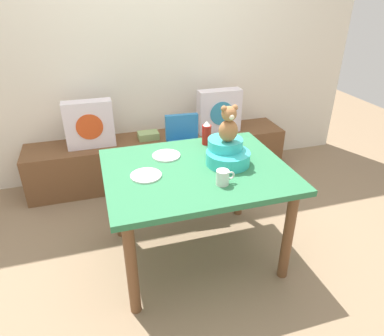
{
  "coord_description": "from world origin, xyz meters",
  "views": [
    {
      "loc": [
        -0.62,
        -1.95,
        1.84
      ],
      "look_at": [
        0.0,
        0.1,
        0.69
      ],
      "focal_mm": 32.48,
      "sensor_mm": 36.0,
      "label": 1
    }
  ],
  "objects_px": {
    "pillow_floral_right": "(219,111)",
    "teddy_bear": "(229,125)",
    "pillow_floral_left": "(89,124)",
    "book_stack": "(148,135)",
    "dinner_plate_far": "(146,175)",
    "dinner_plate_near": "(166,156)",
    "ketchup_bottle": "(207,133)",
    "coffee_mug": "(223,177)",
    "infant_seat_teal": "(227,153)",
    "highchair": "(185,148)",
    "dining_table": "(196,182)"
  },
  "relations": [
    {
      "from": "book_stack",
      "to": "dinner_plate_far",
      "type": "xyz_separation_m",
      "value": [
        -0.23,
        -1.24,
        0.25
      ]
    },
    {
      "from": "pillow_floral_left",
      "to": "dining_table",
      "type": "height_order",
      "value": "pillow_floral_left"
    },
    {
      "from": "book_stack",
      "to": "teddy_bear",
      "type": "bearing_deg",
      "value": -74.4
    },
    {
      "from": "highchair",
      "to": "infant_seat_teal",
      "type": "height_order",
      "value": "infant_seat_teal"
    },
    {
      "from": "pillow_floral_right",
      "to": "highchair",
      "type": "xyz_separation_m",
      "value": [
        -0.48,
        -0.42,
        -0.16
      ]
    },
    {
      "from": "coffee_mug",
      "to": "pillow_floral_right",
      "type": "bearing_deg",
      "value": 70.06
    },
    {
      "from": "dining_table",
      "to": "coffee_mug",
      "type": "xyz_separation_m",
      "value": [
        0.09,
        -0.25,
        0.15
      ]
    },
    {
      "from": "dinner_plate_near",
      "to": "dinner_plate_far",
      "type": "xyz_separation_m",
      "value": [
        -0.19,
        -0.25,
        0.0
      ]
    },
    {
      "from": "ketchup_bottle",
      "to": "dinner_plate_near",
      "type": "height_order",
      "value": "ketchup_bottle"
    },
    {
      "from": "pillow_floral_right",
      "to": "coffee_mug",
      "type": "bearing_deg",
      "value": -109.94
    },
    {
      "from": "pillow_floral_left",
      "to": "coffee_mug",
      "type": "relative_size",
      "value": 3.67
    },
    {
      "from": "pillow_floral_right",
      "to": "dinner_plate_far",
      "type": "xyz_separation_m",
      "value": [
        -0.96,
        -1.22,
        0.07
      ]
    },
    {
      "from": "book_stack",
      "to": "coffee_mug",
      "type": "distance_m",
      "value": 1.52
    },
    {
      "from": "infant_seat_teal",
      "to": "pillow_floral_left",
      "type": "bearing_deg",
      "value": 126.51
    },
    {
      "from": "teddy_bear",
      "to": "dinner_plate_near",
      "type": "bearing_deg",
      "value": 150.33
    },
    {
      "from": "teddy_bear",
      "to": "pillow_floral_right",
      "type": "bearing_deg",
      "value": 71.58
    },
    {
      "from": "book_stack",
      "to": "coffee_mug",
      "type": "height_order",
      "value": "coffee_mug"
    },
    {
      "from": "coffee_mug",
      "to": "dinner_plate_far",
      "type": "relative_size",
      "value": 0.6
    },
    {
      "from": "pillow_floral_left",
      "to": "dinner_plate_far",
      "type": "xyz_separation_m",
      "value": [
        0.32,
        -1.22,
        0.07
      ]
    },
    {
      "from": "pillow_floral_left",
      "to": "pillow_floral_right",
      "type": "xyz_separation_m",
      "value": [
        1.28,
        0.0,
        0.0
      ]
    },
    {
      "from": "book_stack",
      "to": "coffee_mug",
      "type": "xyz_separation_m",
      "value": [
        0.21,
        -1.48,
        0.29
      ]
    },
    {
      "from": "dinner_plate_near",
      "to": "ketchup_bottle",
      "type": "bearing_deg",
      "value": 19.9
    },
    {
      "from": "ketchup_bottle",
      "to": "dinner_plate_near",
      "type": "bearing_deg",
      "value": -160.1
    },
    {
      "from": "infant_seat_teal",
      "to": "ketchup_bottle",
      "type": "bearing_deg",
      "value": 95.37
    },
    {
      "from": "teddy_bear",
      "to": "highchair",
      "type": "bearing_deg",
      "value": 96.24
    },
    {
      "from": "highchair",
      "to": "teddy_bear",
      "type": "distance_m",
      "value": 0.93
    },
    {
      "from": "pillow_floral_right",
      "to": "teddy_bear",
      "type": "bearing_deg",
      "value": -108.42
    },
    {
      "from": "dinner_plate_near",
      "to": "dinner_plate_far",
      "type": "relative_size",
      "value": 1.0
    },
    {
      "from": "infant_seat_teal",
      "to": "dinner_plate_near",
      "type": "height_order",
      "value": "infant_seat_teal"
    },
    {
      "from": "highchair",
      "to": "book_stack",
      "type": "bearing_deg",
      "value": 120.18
    },
    {
      "from": "pillow_floral_left",
      "to": "book_stack",
      "type": "height_order",
      "value": "pillow_floral_left"
    },
    {
      "from": "infant_seat_teal",
      "to": "dinner_plate_near",
      "type": "relative_size",
      "value": 1.65
    },
    {
      "from": "infant_seat_teal",
      "to": "coffee_mug",
      "type": "bearing_deg",
      "value": -116.39
    },
    {
      "from": "pillow_floral_right",
      "to": "teddy_bear",
      "type": "distance_m",
      "value": 1.3
    },
    {
      "from": "coffee_mug",
      "to": "dinner_plate_far",
      "type": "bearing_deg",
      "value": 151.88
    },
    {
      "from": "pillow_floral_left",
      "to": "ketchup_bottle",
      "type": "bearing_deg",
      "value": -45.09
    },
    {
      "from": "highchair",
      "to": "dinner_plate_near",
      "type": "relative_size",
      "value": 3.95
    },
    {
      "from": "dinner_plate_near",
      "to": "pillow_floral_left",
      "type": "bearing_deg",
      "value": 117.35
    },
    {
      "from": "infant_seat_teal",
      "to": "dinner_plate_far",
      "type": "relative_size",
      "value": 1.65
    },
    {
      "from": "dinner_plate_far",
      "to": "dining_table",
      "type": "bearing_deg",
      "value": 2.09
    },
    {
      "from": "teddy_bear",
      "to": "dinner_plate_near",
      "type": "relative_size",
      "value": 1.25
    },
    {
      "from": "pillow_floral_left",
      "to": "teddy_bear",
      "type": "relative_size",
      "value": 1.76
    },
    {
      "from": "dining_table",
      "to": "dinner_plate_far",
      "type": "distance_m",
      "value": 0.36
    },
    {
      "from": "pillow_floral_right",
      "to": "highchair",
      "type": "distance_m",
      "value": 0.66
    },
    {
      "from": "dining_table",
      "to": "infant_seat_teal",
      "type": "bearing_deg",
      "value": 4.85
    },
    {
      "from": "book_stack",
      "to": "infant_seat_teal",
      "type": "relative_size",
      "value": 0.61
    },
    {
      "from": "dining_table",
      "to": "coffee_mug",
      "type": "relative_size",
      "value": 10.15
    },
    {
      "from": "book_stack",
      "to": "dinner_plate_near",
      "type": "xyz_separation_m",
      "value": [
        -0.04,
        -1.0,
        0.25
      ]
    },
    {
      "from": "dining_table",
      "to": "coffee_mug",
      "type": "height_order",
      "value": "coffee_mug"
    },
    {
      "from": "coffee_mug",
      "to": "ketchup_bottle",
      "type": "bearing_deg",
      "value": 80.66
    }
  ]
}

